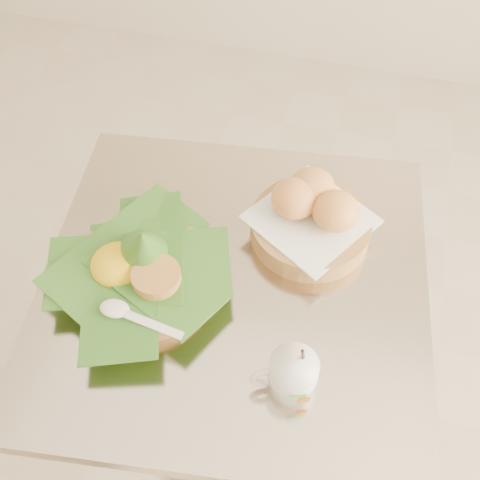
% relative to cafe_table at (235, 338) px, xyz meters
% --- Properties ---
extents(floor, '(3.60, 3.60, 0.00)m').
position_rel_cafe_table_xyz_m(floor, '(-0.14, -0.06, -0.53)').
color(floor, beige).
rests_on(floor, ground).
extents(cafe_table, '(0.78, 0.78, 0.75)m').
position_rel_cafe_table_xyz_m(cafe_table, '(0.00, 0.00, 0.00)').
color(cafe_table, gray).
rests_on(cafe_table, floor).
extents(rice_basket, '(0.32, 0.32, 0.16)m').
position_rel_cafe_table_xyz_m(rice_basket, '(-0.16, -0.05, 0.26)').
color(rice_basket, '#A57E46').
rests_on(rice_basket, cafe_table).
extents(bread_basket, '(0.27, 0.27, 0.12)m').
position_rel_cafe_table_xyz_m(bread_basket, '(0.11, 0.14, 0.27)').
color(bread_basket, '#A57E46').
rests_on(bread_basket, cafe_table).
extents(coffee_mug, '(0.10, 0.08, 0.14)m').
position_rel_cafe_table_xyz_m(coffee_mug, '(0.14, -0.17, 0.26)').
color(coffee_mug, white).
rests_on(coffee_mug, cafe_table).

